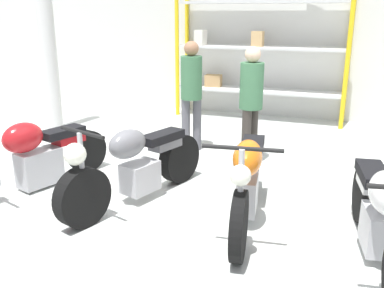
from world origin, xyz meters
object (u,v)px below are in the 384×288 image
Objects in this scene: motorcycle_grey at (136,166)px; person_near_rack at (191,88)px; motorcycle_red at (35,157)px; motorcycle_orange at (248,178)px; shelving_rack at (259,44)px; person_browsing at (251,97)px; motorcycle_white at (382,214)px.

person_near_rack reaches higher than motorcycle_grey.
motorcycle_red is 1.00× the size of motorcycle_orange.
shelving_rack is 1.63× the size of motorcycle_red.
motorcycle_red is at bearing -69.12° from motorcycle_grey.
shelving_rack is 4.97m from motorcycle_red.
motorcycle_grey is 1.27× the size of person_browsing.
person_browsing is at bearing -139.38° from person_near_rack.
motorcycle_orange is 1.26× the size of person_browsing.
motorcycle_red is 2.60m from motorcycle_orange.
motorcycle_red is at bearing -97.31° from motorcycle_orange.
motorcycle_white is (1.22, -0.31, -0.03)m from motorcycle_orange.
person_near_rack reaches higher than motorcycle_orange.
shelving_rack reaches higher than motorcycle_orange.
shelving_rack reaches higher than motorcycle_grey.
motorcycle_white is (2.12, -4.82, -1.03)m from shelving_rack.
motorcycle_orange is at bearing -113.52° from motorcycle_white.
person_near_rack is at bearing -101.25° from shelving_rack.
motorcycle_grey is at bearing -100.22° from motorcycle_orange.
motorcycle_grey is at bearing -94.94° from shelving_rack.
person_near_rack is at bearing -141.53° from motorcycle_white.
motorcycle_grey is at bearing 80.80° from person_browsing.
motorcycle_grey is 1.01× the size of motorcycle_orange.
motorcycle_red is at bearing -110.51° from shelving_rack.
person_browsing reaches higher than motorcycle_red.
shelving_rack is at bearing -165.48° from motorcycle_white.
motorcycle_red is 1.23× the size of person_near_rack.
motorcycle_red is 1.26× the size of person_browsing.
shelving_rack is at bearing -167.78° from motorcycle_grey.
motorcycle_orange is 1.24× the size of person_near_rack.
person_near_rack is (-1.38, 2.06, 0.51)m from motorcycle_orange.
motorcycle_orange is at bearing -78.74° from shelving_rack.
person_browsing reaches higher than motorcycle_grey.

